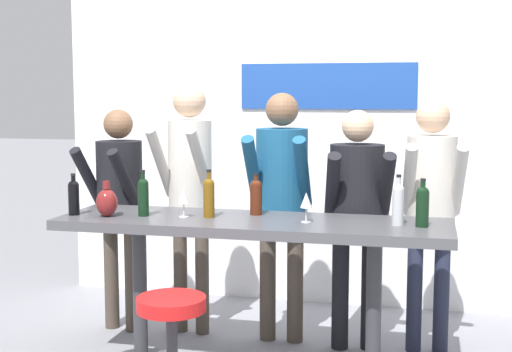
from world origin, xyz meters
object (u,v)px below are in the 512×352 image
Objects in this scene: wine_glass_0 at (184,197)px; person_center_right at (431,196)px; wine_bottle_3 at (209,196)px; decorative_vase at (107,202)px; person_far_left at (119,194)px; bar_stool at (172,341)px; wine_bottle_2 at (422,204)px; person_center_left at (281,189)px; tasting_table at (252,242)px; person_center at (357,204)px; wine_glass_1 at (306,201)px; wine_bottle_4 at (74,196)px; wine_bottle_1 at (143,195)px; wine_bottle_5 at (398,202)px; wine_bottle_0 at (256,195)px; person_left at (190,178)px.

person_center_right is at bearing 23.86° from wine_glass_0.
decorative_vase is (-0.62, -0.12, -0.05)m from wine_bottle_3.
bar_stool is at bearing -46.00° from person_far_left.
person_center_right reaches higher than wine_bottle_2.
person_far_left is at bearing 123.47° from bar_stool.
wine_glass_0 is at bearing -128.63° from person_center_left.
wine_glass_0 is (-0.48, -0.62, 0.02)m from person_center_left.
person_center_left is at bearing 84.37° from tasting_table.
person_center reaches higher than wine_bottle_3.
tasting_table is 1.26m from person_far_left.
person_far_left reaches higher than wine_glass_1.
person_center_right is 0.96m from wine_glass_1.
bar_stool is 2.64× the size of wine_bottle_4.
person_far_left is 5.43× the size of wine_bottle_3.
bar_stool is at bearing -75.49° from wine_glass_0.
wine_glass_0 is at bearing -175.32° from tasting_table.
wine_bottle_4 is 1.18× the size of decorative_vase.
person_center_left reaches higher than person_far_left.
person_center_right reaches higher than wine_bottle_3.
decorative_vase is at bearing -161.74° from wine_bottle_1.
wine_bottle_2 is at bearing -6.20° from wine_bottle_5.
person_center is 0.63m from wine_glass_1.
wine_bottle_0 is at bearing 170.49° from wine_bottle_2.
person_center_left is 0.67m from wine_bottle_3.
person_far_left is 2.05m from wine_bottle_5.
wine_glass_0 is (0.69, -0.59, 0.09)m from person_far_left.
wine_bottle_4 is at bearing 178.46° from decorative_vase.
wine_bottle_1 is 1.29× the size of decorative_vase.
person_center is (1.17, -0.05, -0.13)m from person_left.
person_center_left is (0.28, 1.38, 0.61)m from bar_stool.
wine_glass_0 is (-0.99, -0.59, 0.09)m from person_center.
tasting_table is 0.64m from person_center_left.
wine_glass_0 is 0.75m from wine_glass_1.
wine_bottle_0 is 1.02m from wine_bottle_2.
wine_bottle_2 is at bearing -9.51° from wine_bottle_0.
person_left reaches higher than wine_bottle_3.
person_center is 0.48m from person_center_right.
person_center_left reaches higher than wine_bottle_5.
decorative_vase is at bearing -176.04° from wine_bottle_5.
wine_bottle_2 is (1.67, 0.04, -0.00)m from wine_bottle_1.
wine_bottle_1 is (-1.72, -0.66, 0.04)m from person_center_right.
wine_bottle_5 is 1.66× the size of wine_glass_0.
person_center_right reaches higher than wine_bottle_5.
bar_stool is at bearing -105.72° from tasting_table.
wine_bottle_4 is at bearing -176.73° from wine_glass_1.
wine_bottle_3 is (-0.26, -0.16, 0.01)m from wine_bottle_0.
wine_bottle_4 is at bearing -169.87° from person_center.
bar_stool is 1.60m from person_left.
person_far_left reaches higher than wine_bottle_0.
wine_bottle_5 is (0.80, -0.59, 0.02)m from person_center_left.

